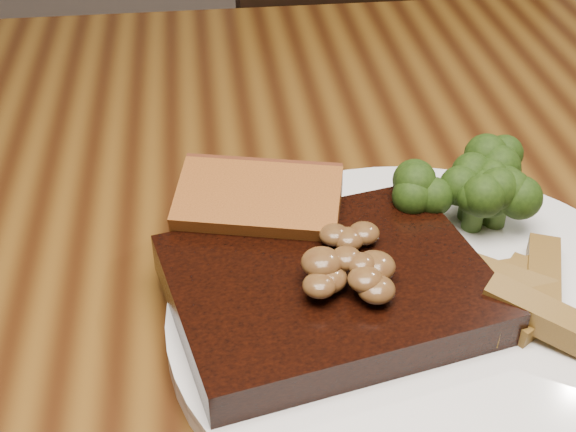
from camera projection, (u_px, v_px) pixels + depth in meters
name	position (u px, v px, depth m)	size (l,w,h in m)	color
dining_table	(292.00, 364.00, 0.58)	(1.60, 0.90, 0.75)	#523310
chair_far	(358.00, 154.00, 1.21)	(0.44, 0.44, 0.83)	black
plate	(424.00, 318.00, 0.48)	(0.30, 0.30, 0.01)	silver
steak	(329.00, 290.00, 0.47)	(0.18, 0.14, 0.03)	black
steak_bone	(347.00, 373.00, 0.42)	(0.15, 0.01, 0.02)	beige
mushroom_pile	(343.00, 250.00, 0.45)	(0.07, 0.07, 0.03)	#553A1A
garlic_bread	(259.00, 229.00, 0.52)	(0.10, 0.06, 0.02)	brown
potato_wedges	(515.00, 286.00, 0.47)	(0.09, 0.09, 0.02)	brown
broccoli_cluster	(470.00, 196.00, 0.53)	(0.08, 0.08, 0.04)	#20380C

